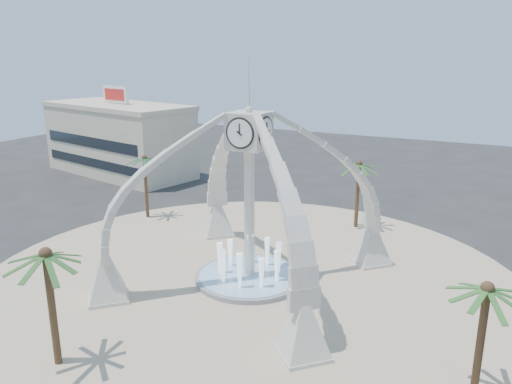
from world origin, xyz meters
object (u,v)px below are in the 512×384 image
at_px(palm_east, 487,290).
at_px(palm_north, 359,165).
at_px(clock_tower, 249,195).
at_px(fountain, 250,276).
at_px(palm_south, 46,256).
at_px(palm_west, 144,159).

xyz_separation_m(palm_east, palm_north, (-12.13, 21.25, 0.50)).
xyz_separation_m(clock_tower, fountain, (0.00, 0.00, -6.20)).
bearing_deg(palm_north, clock_tower, -103.65).
bearing_deg(palm_north, fountain, -103.65).
bearing_deg(clock_tower, palm_south, -107.34).
height_order(palm_north, palm_south, palm_south).
height_order(palm_west, palm_south, palm_south).
bearing_deg(clock_tower, palm_west, 153.17).
bearing_deg(clock_tower, fountain, 90.00).
bearing_deg(palm_west, palm_north, 19.04).
height_order(clock_tower, palm_north, clock_tower).
distance_m(palm_north, palm_south, 29.79).
distance_m(palm_west, palm_north, 20.83).
bearing_deg(palm_west, clock_tower, -26.83).
distance_m(palm_east, palm_south, 21.41).
height_order(palm_west, palm_north, palm_north).
bearing_deg(clock_tower, palm_east, -21.91).
bearing_deg(fountain, palm_south, -107.34).
bearing_deg(palm_south, palm_north, 74.56).
bearing_deg(palm_east, palm_south, -159.59).
relative_size(palm_north, palm_south, 0.98).
relative_size(clock_tower, palm_south, 2.51).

